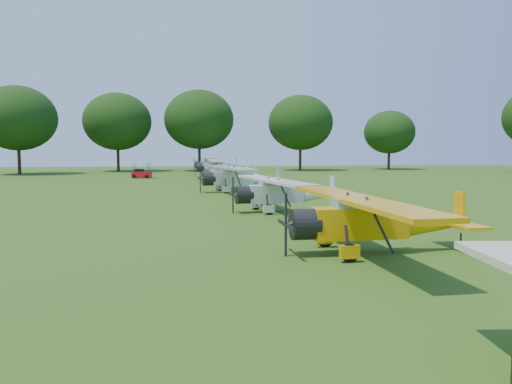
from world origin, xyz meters
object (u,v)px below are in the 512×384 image
Objects in this scene: aircraft_4 at (239,176)px; golf_cart at (141,173)px; aircraft_6 at (221,166)px; aircraft_7 at (215,163)px; aircraft_5 at (228,172)px; aircraft_2 at (373,217)px; aircraft_3 at (283,191)px.

golf_cart is at bearing 105.53° from aircraft_4.
aircraft_6 is 10.09m from golf_cart.
aircraft_6 is 1.00× the size of aircraft_7.
aircraft_7 reaches higher than aircraft_5.
aircraft_6 reaches higher than aircraft_2.
aircraft_5 is at bearing -94.59° from aircraft_7.
aircraft_2 is at bearing -88.25° from aircraft_6.
aircraft_5 is at bearing 80.96° from aircraft_4.
aircraft_3 is 36.90m from aircraft_6.
aircraft_4 is 0.98× the size of aircraft_7.
aircraft_7 is at bearing 81.92° from aircraft_3.
aircraft_5 is 3.89× the size of golf_cart.
aircraft_3 is 0.90× the size of aircraft_4.
aircraft_5 is 25.72m from aircraft_7.
aircraft_4 is at bearing -86.88° from aircraft_5.
aircraft_3 is 24.56m from aircraft_5.
aircraft_2 is 48.12m from aircraft_6.
aircraft_2 is 35.78m from aircraft_5.
aircraft_2 is at bearing -83.82° from aircraft_5.
aircraft_2 reaches higher than golf_cart.
aircraft_4 is 4.62× the size of golf_cart.
aircraft_5 is (-0.86, 24.55, -0.06)m from aircraft_3.
golf_cart is (-9.66, -2.84, -0.68)m from aircraft_6.
aircraft_5 is at bearing -33.48° from golf_cart.
aircraft_6 reaches higher than golf_cart.
aircraft_2 is at bearing -95.01° from aircraft_3.
aircraft_3 is 35.59m from golf_cart.
aircraft_4 is (-0.96, 13.05, 0.13)m from aircraft_3.
aircraft_6 is at bearing 28.01° from golf_cart.
aircraft_4 is 1.19× the size of aircraft_5.
aircraft_7 reaches higher than aircraft_3.
aircraft_4 is 37.21m from aircraft_7.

